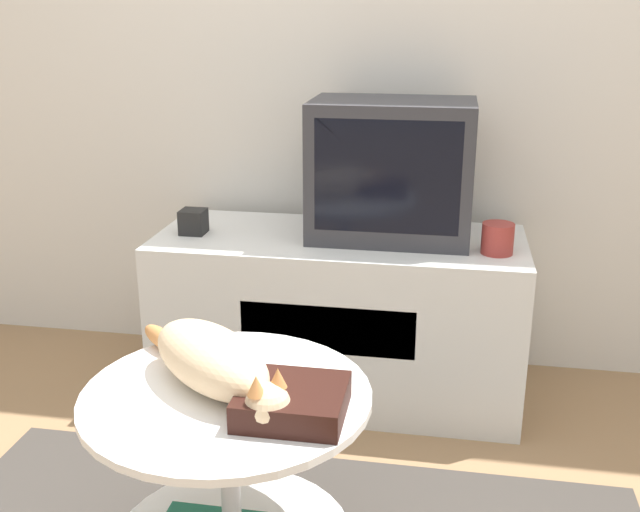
% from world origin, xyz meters
% --- Properties ---
extents(wall_back, '(8.00, 0.05, 2.60)m').
position_xyz_m(wall_back, '(0.00, 1.32, 1.30)').
color(wall_back, silver).
rests_on(wall_back, ground_plane).
extents(tv_stand, '(1.22, 0.51, 0.57)m').
position_xyz_m(tv_stand, '(0.01, 0.98, 0.28)').
color(tv_stand, silver).
rests_on(tv_stand, ground_plane).
extents(tv, '(0.52, 0.34, 0.45)m').
position_xyz_m(tv, '(0.17, 1.02, 0.79)').
color(tv, '#333338').
rests_on(tv, tv_stand).
extents(speaker, '(0.08, 0.08, 0.08)m').
position_xyz_m(speaker, '(-0.48, 0.94, 0.61)').
color(speaker, black).
rests_on(speaker, tv_stand).
extents(mug, '(0.10, 0.10, 0.10)m').
position_xyz_m(mug, '(0.51, 0.90, 0.61)').
color(mug, '#99332D').
rests_on(mug, tv_stand).
extents(coffee_table, '(0.62, 0.62, 0.50)m').
position_xyz_m(coffee_table, '(-0.08, -0.01, 0.32)').
color(coffee_table, '#B2B2B7').
rests_on(coffee_table, rug).
extents(dvd_box, '(0.21, 0.19, 0.06)m').
position_xyz_m(dvd_box, '(0.08, -0.07, 0.55)').
color(dvd_box, black).
rests_on(dvd_box, coffee_table).
extents(cat, '(0.45, 0.40, 0.13)m').
position_xyz_m(cat, '(-0.11, 0.00, 0.58)').
color(cat, beige).
rests_on(cat, coffee_table).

